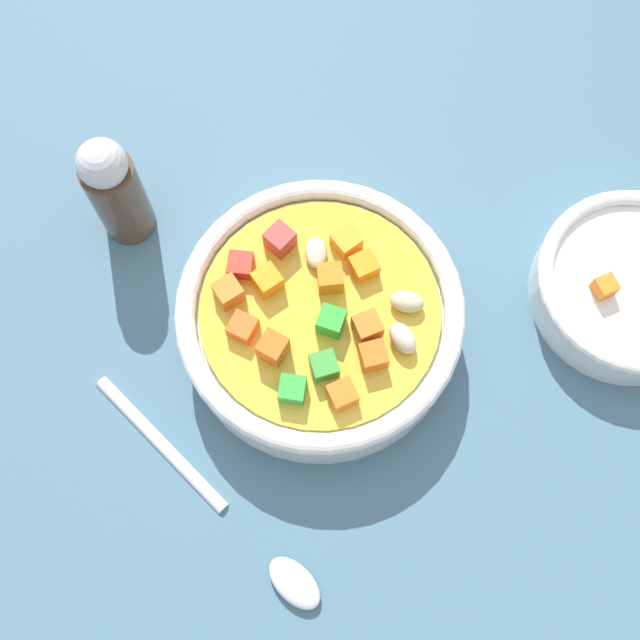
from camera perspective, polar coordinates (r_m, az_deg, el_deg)
name	(u,v)px	position (r cm, az deg, el deg)	size (l,w,h in cm)	color
ground_plane	(320,335)	(55.83, 0.00, -1.06)	(140.00, 140.00, 2.00)	#42667A
soup_bowl_main	(320,318)	(52.43, 0.00, 0.13)	(18.14, 18.14, 5.86)	white
spoon	(223,508)	(52.29, -6.75, -12.86)	(14.32, 15.86, 1.03)	silver
side_bowl_small	(630,286)	(57.78, 20.75, 2.22)	(12.84, 12.84, 3.93)	white
pepper_shaker	(115,190)	(55.13, -14.05, 8.77)	(3.52, 3.52, 9.79)	#4C3828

